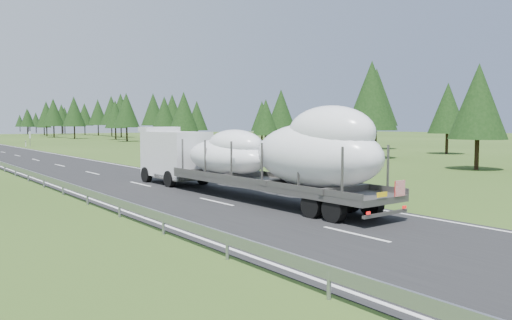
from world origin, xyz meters
TOP-DOWN VIEW (x-y plane):
  - ground at (0.00, 0.00)m, footprint 400.00×400.00m
  - highway_sign at (7.20, 80.00)m, footprint 0.08×0.90m
  - tree_line_right at (39.28, 107.06)m, footprint 27.68×296.67m
  - boat_truck at (1.99, 8.67)m, footprint 3.21×19.56m

SIDE VIEW (x-z plane):
  - ground at x=0.00m, z-range 0.00..0.00m
  - highway_sign at x=7.20m, z-range 0.51..3.11m
  - boat_truck at x=1.99m, z-range 0.01..4.60m
  - tree_line_right at x=39.28m, z-range 0.59..13.20m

